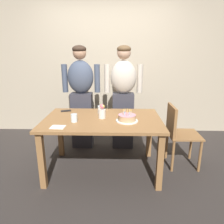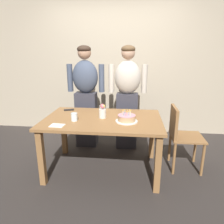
% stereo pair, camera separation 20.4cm
% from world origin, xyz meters
% --- Properties ---
extents(ground_plane, '(10.00, 10.00, 0.00)m').
position_xyz_m(ground_plane, '(0.00, 0.00, 0.00)').
color(ground_plane, '#332D2B').
extents(back_wall, '(5.20, 0.10, 2.60)m').
position_xyz_m(back_wall, '(0.00, 1.55, 1.30)').
color(back_wall, tan).
rests_on(back_wall, ground_plane).
extents(dining_table, '(1.50, 0.96, 0.74)m').
position_xyz_m(dining_table, '(0.00, 0.00, 0.64)').
color(dining_table, olive).
rests_on(dining_table, ground_plane).
extents(birthday_cake, '(0.27, 0.27, 0.15)m').
position_xyz_m(birthday_cake, '(0.31, -0.10, 0.78)').
color(birthday_cake, white).
rests_on(birthday_cake, dining_table).
extents(water_glass_near, '(0.08, 0.08, 0.10)m').
position_xyz_m(water_glass_near, '(-0.34, -0.13, 0.79)').
color(water_glass_near, silver).
rests_on(water_glass_near, dining_table).
extents(water_glass_far, '(0.08, 0.08, 0.11)m').
position_xyz_m(water_glass_far, '(-0.04, 0.24, 0.79)').
color(water_glass_far, silver).
rests_on(water_glass_far, dining_table).
extents(cell_phone, '(0.16, 0.11, 0.01)m').
position_xyz_m(cell_phone, '(-0.55, 0.33, 0.74)').
color(cell_phone, black).
rests_on(cell_phone, dining_table).
extents(napkin_stack, '(0.17, 0.13, 0.01)m').
position_xyz_m(napkin_stack, '(-0.48, -0.34, 0.74)').
color(napkin_stack, white).
rests_on(napkin_stack, dining_table).
extents(flower_vase, '(0.09, 0.09, 0.18)m').
position_xyz_m(flower_vase, '(-0.00, 0.02, 0.83)').
color(flower_vase, silver).
rests_on(flower_vase, dining_table).
extents(person_man_bearded, '(0.61, 0.27, 1.66)m').
position_xyz_m(person_man_bearded, '(-0.39, 0.76, 0.87)').
color(person_man_bearded, '#33333D').
rests_on(person_man_bearded, ground_plane).
extents(person_woman_cardigan, '(0.61, 0.27, 1.66)m').
position_xyz_m(person_woman_cardigan, '(0.29, 0.76, 0.87)').
color(person_woman_cardigan, '#33333D').
rests_on(person_woman_cardigan, ground_plane).
extents(dining_chair, '(0.42, 0.42, 0.87)m').
position_xyz_m(dining_chair, '(1.03, 0.16, 0.52)').
color(dining_chair, olive).
rests_on(dining_chair, ground_plane).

